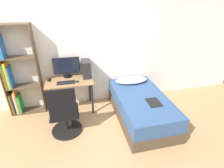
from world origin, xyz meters
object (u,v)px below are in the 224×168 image
Objects in this scene: bed at (141,107)px; pc_tower at (86,69)px; office_chair at (65,117)px; monitor at (67,67)px; keyboard at (66,83)px; bookshelf at (14,76)px.

bed is 4.99× the size of pc_tower.
monitor is (0.10, 0.95, 0.60)m from office_chair.
monitor is at bearing 82.70° from keyboard.
keyboard is (-1.47, 0.49, 0.49)m from bed.
keyboard is 0.98× the size of pc_tower.
pc_tower is at bearing -1.93° from bookshelf.
bookshelf is 5.17× the size of pc_tower.
bed is 3.27× the size of monitor.
pc_tower is at bearing 59.83° from office_chair.
bed is 1.62m from keyboard.
office_chair is at bearing -95.89° from monitor.
bookshelf is 1.41m from office_chair.
monitor reaches higher than bed.
bookshelf is at bearing 178.07° from pc_tower.
office_chair is 2.79× the size of pc_tower.
keyboard is at bearing 161.54° from bed.
office_chair is 0.74m from keyboard.
office_chair is at bearing -43.77° from bookshelf.
bookshelf is at bearing 162.77° from bed.
monitor is 0.39m from keyboard.
pc_tower is (0.50, 0.87, 0.54)m from office_chair.
pc_tower reaches higher than office_chair.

